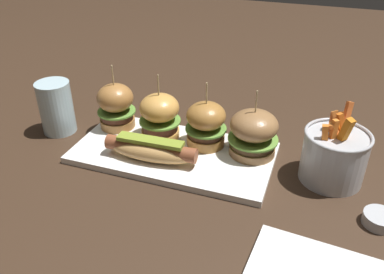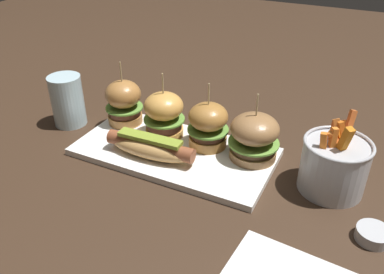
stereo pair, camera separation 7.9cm
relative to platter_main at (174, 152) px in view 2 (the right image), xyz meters
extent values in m
plane|color=#382619|center=(0.00, 0.00, -0.01)|extent=(3.00, 3.00, 0.00)
cube|color=white|center=(0.00, 0.00, 0.00)|extent=(0.41, 0.21, 0.01)
ellipsoid|color=tan|center=(-0.03, -0.05, 0.03)|extent=(0.18, 0.06, 0.04)
cylinder|color=brown|center=(-0.03, -0.05, 0.03)|extent=(0.19, 0.04, 0.03)
cube|color=olive|center=(-0.03, -0.05, 0.05)|extent=(0.14, 0.03, 0.01)
cylinder|color=#A77038|center=(-0.16, 0.05, 0.02)|extent=(0.08, 0.08, 0.02)
cylinder|color=#532C1E|center=(-0.16, 0.05, 0.03)|extent=(0.07, 0.07, 0.02)
cylinder|color=#609338|center=(-0.16, 0.05, 0.04)|extent=(0.09, 0.09, 0.00)
ellipsoid|color=#A77038|center=(-0.16, 0.05, 0.08)|extent=(0.08, 0.08, 0.06)
cylinder|color=tan|center=(-0.16, 0.05, 0.12)|extent=(0.00, 0.00, 0.06)
cylinder|color=gold|center=(-0.05, 0.04, 0.02)|extent=(0.08, 0.08, 0.02)
cylinder|color=#4B2A20|center=(-0.05, 0.04, 0.03)|extent=(0.08, 0.08, 0.02)
cylinder|color=#609338|center=(-0.05, 0.04, 0.05)|extent=(0.09, 0.09, 0.00)
ellipsoid|color=gold|center=(-0.05, 0.04, 0.08)|extent=(0.08, 0.08, 0.06)
cylinder|color=tan|center=(-0.05, 0.04, 0.12)|extent=(0.00, 0.00, 0.06)
cylinder|color=#A77134|center=(0.06, 0.05, 0.02)|extent=(0.08, 0.08, 0.02)
cylinder|color=#44281A|center=(0.06, 0.05, 0.04)|extent=(0.07, 0.07, 0.01)
cylinder|color=#609338|center=(0.06, 0.05, 0.04)|extent=(0.09, 0.09, 0.00)
ellipsoid|color=#A77134|center=(0.06, 0.05, 0.07)|extent=(0.08, 0.08, 0.06)
cylinder|color=tan|center=(0.06, 0.05, 0.12)|extent=(0.00, 0.00, 0.06)
cylinder|color=olive|center=(0.16, 0.04, 0.02)|extent=(0.09, 0.09, 0.02)
cylinder|color=#503723|center=(0.16, 0.04, 0.03)|extent=(0.09, 0.09, 0.01)
cylinder|color=#6B9E3D|center=(0.16, 0.04, 0.04)|extent=(0.10, 0.10, 0.00)
ellipsoid|color=olive|center=(0.16, 0.04, 0.07)|extent=(0.10, 0.10, 0.06)
cylinder|color=tan|center=(0.16, 0.04, 0.12)|extent=(0.00, 0.00, 0.06)
cylinder|color=#B7BABF|center=(0.31, 0.03, 0.04)|extent=(0.12, 0.12, 0.10)
torus|color=#B7BABF|center=(0.31, 0.03, 0.09)|extent=(0.12, 0.12, 0.01)
cube|color=orange|center=(0.32, 0.02, 0.09)|extent=(0.03, 0.03, 0.08)
cube|color=orange|center=(0.31, 0.03, 0.09)|extent=(0.04, 0.03, 0.07)
cube|color=orange|center=(0.32, 0.06, 0.08)|extent=(0.03, 0.04, 0.07)
cube|color=orange|center=(0.32, 0.05, 0.10)|extent=(0.02, 0.04, 0.09)
cube|color=#D16512|center=(0.31, 0.04, 0.09)|extent=(0.04, 0.04, 0.07)
cube|color=orange|center=(0.32, 0.04, 0.09)|extent=(0.04, 0.02, 0.08)
cube|color=orange|center=(0.31, 0.03, 0.09)|extent=(0.04, 0.04, 0.08)
cube|color=orange|center=(0.30, 0.04, 0.09)|extent=(0.02, 0.04, 0.08)
cube|color=orange|center=(0.29, 0.01, 0.08)|extent=(0.02, 0.01, 0.07)
cube|color=orange|center=(0.30, 0.02, 0.09)|extent=(0.01, 0.02, 0.07)
cylinder|color=#B7BABF|center=(0.40, -0.08, 0.00)|extent=(0.05, 0.05, 0.02)
cylinder|color=#9E3323|center=(0.40, -0.08, 0.01)|extent=(0.04, 0.04, 0.00)
cylinder|color=silver|center=(-0.29, 0.01, 0.05)|extent=(0.08, 0.08, 0.12)
camera|label=1|loc=(0.27, -0.64, 0.46)|focal=37.05mm
camera|label=2|loc=(0.34, -0.61, 0.46)|focal=37.05mm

